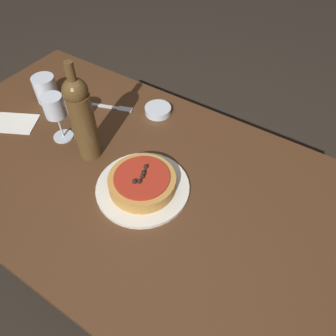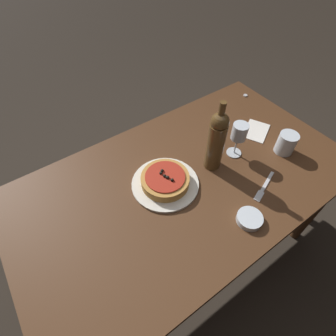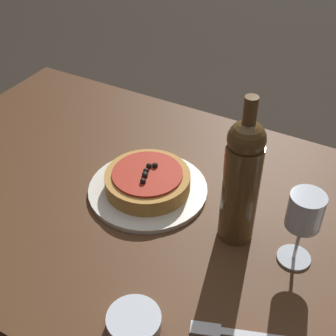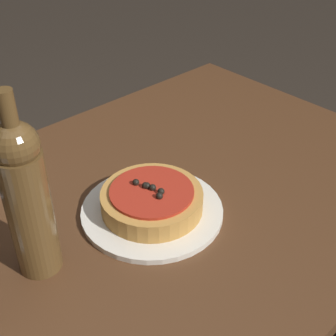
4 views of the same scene
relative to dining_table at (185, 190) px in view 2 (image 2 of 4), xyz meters
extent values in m
plane|color=#2D261E|center=(0.00, 0.00, -0.65)|extent=(14.00, 14.00, 0.00)
cube|color=#4C2D19|center=(0.00, 0.00, 0.07)|extent=(1.50, 0.85, 0.03)
cylinder|color=#4C2D19|center=(0.69, -0.37, -0.30)|extent=(0.06, 0.06, 0.70)
cylinder|color=#4C2D19|center=(-0.69, 0.37, -0.30)|extent=(0.06, 0.06, 0.70)
cylinder|color=#4C2D19|center=(-0.69, -0.37, -0.30)|extent=(0.06, 0.06, 0.70)
cylinder|color=silver|center=(0.09, -0.03, 0.09)|extent=(0.29, 0.29, 0.01)
cylinder|color=#BC843D|center=(0.09, -0.03, 0.12)|extent=(0.21, 0.21, 0.04)
cylinder|color=#A82819|center=(0.09, -0.03, 0.14)|extent=(0.17, 0.17, 0.01)
sphere|color=black|center=(0.08, 0.01, 0.15)|extent=(0.01, 0.01, 0.01)
sphere|color=black|center=(0.09, -0.01, 0.15)|extent=(0.01, 0.01, 0.01)
sphere|color=black|center=(0.10, -0.05, 0.15)|extent=(0.01, 0.01, 0.01)
sphere|color=black|center=(0.09, -0.06, 0.15)|extent=(0.01, 0.01, 0.01)
sphere|color=black|center=(0.09, -0.03, 0.15)|extent=(0.01, 0.01, 0.01)
sphere|color=black|center=(0.09, -0.02, 0.15)|extent=(0.01, 0.01, 0.01)
cylinder|color=silver|center=(-0.28, 0.01, 0.09)|extent=(0.07, 0.07, 0.00)
cylinder|color=silver|center=(-0.28, 0.01, 0.14)|extent=(0.01, 0.01, 0.09)
cylinder|color=silver|center=(-0.28, 0.01, 0.22)|extent=(0.07, 0.07, 0.08)
cylinder|color=brown|center=(-0.15, 0.00, 0.20)|extent=(0.08, 0.08, 0.24)
sphere|color=brown|center=(-0.15, 0.00, 0.34)|extent=(0.07, 0.07, 0.07)
cylinder|color=brown|center=(-0.15, 0.00, 0.39)|extent=(0.03, 0.03, 0.07)
cylinder|color=silver|center=(-0.49, 0.13, 0.14)|extent=(0.09, 0.09, 0.10)
cylinder|color=silver|center=(-0.08, 0.30, 0.10)|extent=(0.10, 0.10, 0.03)
cube|color=silver|center=(-0.28, 0.21, 0.09)|extent=(0.13, 0.06, 0.00)
cube|color=silver|center=(-0.19, 0.25, 0.09)|extent=(0.06, 0.04, 0.00)
cube|color=silver|center=(-0.49, -0.04, 0.09)|extent=(0.19, 0.17, 0.00)
cylinder|color=#B7B7BC|center=(-0.67, -0.29, 0.09)|extent=(0.02, 0.02, 0.01)
camera|label=1|loc=(0.49, -0.50, 0.89)|focal=35.00mm
camera|label=2|loc=(0.47, 0.53, 1.00)|focal=28.00mm
camera|label=3|loc=(-0.36, 0.70, 0.84)|focal=50.00mm
camera|label=4|loc=(-0.38, -0.58, 0.71)|focal=50.00mm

